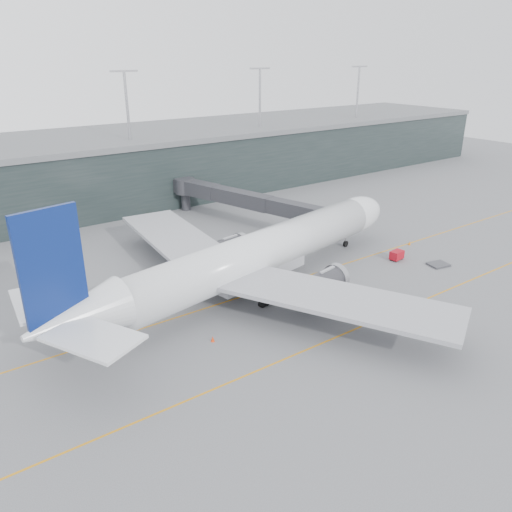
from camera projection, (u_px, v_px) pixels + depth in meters
ground at (233, 285)px, 75.49m from camera, size 320.00×320.00×0.00m
taxiline_a at (248, 295)px, 72.47m from camera, size 160.00×0.25×0.02m
taxiline_b at (323, 343)px, 60.43m from camera, size 160.00×0.25×0.02m
taxiline_lead_main at (197, 241)px, 93.24m from camera, size 0.25×60.00×0.02m
terminal at (96, 169)px, 116.26m from camera, size 240.00×36.00×29.00m
main_aircraft at (259, 254)px, 73.06m from camera, size 66.78×61.91×18.80m
jet_bridge at (242, 196)px, 102.34m from camera, size 15.74×46.09×7.15m
gse_cart at (397, 255)px, 84.43m from camera, size 2.54×1.79×1.62m
baggage_dolly at (438, 264)px, 82.44m from camera, size 3.61×3.12×0.32m
uld_a at (175, 267)px, 79.33m from camera, size 2.23×1.84×1.94m
uld_b at (189, 257)px, 82.91m from camera, size 2.36×1.94×2.05m
uld_c at (206, 259)px, 82.71m from camera, size 1.92×1.60×1.63m
cone_nose at (410, 243)px, 91.21m from camera, size 0.48×0.48×0.76m
cone_wing_stbd at (373, 314)px, 66.40m from camera, size 0.42×0.42×0.67m
cone_wing_port at (255, 249)px, 88.66m from camera, size 0.44×0.44×0.70m
cone_tail at (213, 339)px, 60.56m from camera, size 0.46×0.46×0.74m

